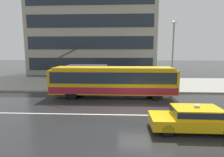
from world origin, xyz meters
The scene contains 10 objects.
ground_plane centered at (0.00, 0.00, 0.00)m, with size 160.00×160.00×0.00m, color #252627.
sidewalk_slab centered at (0.00, 10.27, 0.07)m, with size 80.00×10.00×0.14m, color gray.
lane_centre_line centered at (0.00, -1.20, 0.00)m, with size 72.00×0.14×0.01m, color silver.
trolleybus centered at (-1.80, 3.67, 1.53)m, with size 12.33×2.57×4.91m.
taxi_oncoming_near centered at (2.72, -3.40, 0.70)m, with size 4.38×1.77×1.39m.
bus_shelter centered at (-4.66, 6.75, 2.12)m, with size 4.14×1.90×2.60m.
pedestrian_at_shelter centered at (-0.45, 5.73, 1.73)m, with size 1.32×1.32×2.03m.
pedestrian_approaching_curb centered at (-6.22, 7.62, 1.67)m, with size 1.32×1.32×1.95m.
street_lamp centered at (4.28, 6.45, 4.29)m, with size 0.60×0.32×7.07m.
office_tower_corner_left centered at (-6.49, 24.37, 11.31)m, with size 23.65×11.42×22.59m.
Camera 1 is at (-1.14, -12.53, 4.09)m, focal length 28.69 mm.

